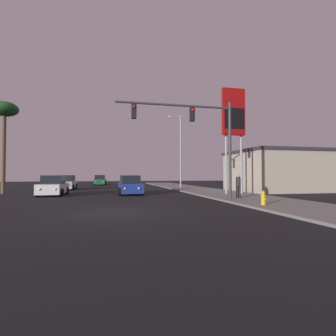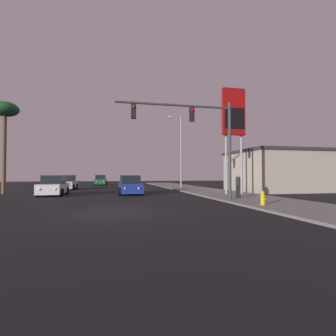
{
  "view_description": "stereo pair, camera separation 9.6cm",
  "coord_description": "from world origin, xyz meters",
  "px_view_note": "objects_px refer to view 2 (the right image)",
  "views": [
    {
      "loc": [
        -0.16,
        -12.4,
        1.74
      ],
      "look_at": [
        4.69,
        9.19,
        2.3
      ],
      "focal_mm": 28.0,
      "sensor_mm": 36.0,
      "label": 1
    },
    {
      "loc": [
        -0.07,
        -12.42,
        1.74
      ],
      "look_at": [
        4.69,
        9.19,
        2.3
      ],
      "focal_mm": 28.0,
      "sensor_mm": 36.0,
      "label": 2
    }
  ],
  "objects_px": {
    "car_white": "(53,186)",
    "street_lamp": "(180,148)",
    "pedestrian_on_sidewalk": "(238,185)",
    "gas_station_sign": "(234,118)",
    "car_blue": "(130,186)",
    "palm_tree_near": "(5,114)",
    "car_silver": "(67,183)",
    "fire_hydrant": "(263,198)",
    "traffic_light_mast": "(198,129)",
    "car_green": "(101,180)"
  },
  "relations": [
    {
      "from": "car_white",
      "to": "fire_hydrant",
      "type": "distance_m",
      "value": 16.77
    },
    {
      "from": "car_blue",
      "to": "palm_tree_near",
      "type": "relative_size",
      "value": 0.52
    },
    {
      "from": "car_white",
      "to": "car_silver",
      "type": "height_order",
      "value": "same"
    },
    {
      "from": "car_white",
      "to": "pedestrian_on_sidewalk",
      "type": "xyz_separation_m",
      "value": [
        13.37,
        -6.86,
        0.27
      ]
    },
    {
      "from": "car_white",
      "to": "gas_station_sign",
      "type": "xyz_separation_m",
      "value": [
        14.95,
        -3.08,
        5.86
      ]
    },
    {
      "from": "pedestrian_on_sidewalk",
      "to": "gas_station_sign",
      "type": "bearing_deg",
      "value": 67.35
    },
    {
      "from": "car_blue",
      "to": "car_white",
      "type": "bearing_deg",
      "value": -4.04
    },
    {
      "from": "car_blue",
      "to": "car_silver",
      "type": "bearing_deg",
      "value": -55.36
    },
    {
      "from": "pedestrian_on_sidewalk",
      "to": "palm_tree_near",
      "type": "xyz_separation_m",
      "value": [
        -18.16,
        9.68,
        6.25
      ]
    },
    {
      "from": "fire_hydrant",
      "to": "palm_tree_near",
      "type": "xyz_separation_m",
      "value": [
        -17.42,
        13.84,
        6.8
      ]
    },
    {
      "from": "traffic_light_mast",
      "to": "pedestrian_on_sidewalk",
      "type": "bearing_deg",
      "value": 9.4
    },
    {
      "from": "car_green",
      "to": "pedestrian_on_sidewalk",
      "type": "relative_size",
      "value": 2.6
    },
    {
      "from": "car_white",
      "to": "car_silver",
      "type": "bearing_deg",
      "value": -87.19
    },
    {
      "from": "car_blue",
      "to": "traffic_light_mast",
      "type": "distance_m",
      "value": 9.07
    },
    {
      "from": "car_white",
      "to": "palm_tree_near",
      "type": "xyz_separation_m",
      "value": [
        -4.79,
        2.82,
        6.52
      ]
    },
    {
      "from": "car_green",
      "to": "car_blue",
      "type": "bearing_deg",
      "value": 100.16
    },
    {
      "from": "car_blue",
      "to": "gas_station_sign",
      "type": "distance_m",
      "value": 10.76
    },
    {
      "from": "car_green",
      "to": "fire_hydrant",
      "type": "distance_m",
      "value": 34.14
    },
    {
      "from": "car_green",
      "to": "palm_tree_near",
      "type": "height_order",
      "value": "palm_tree_near"
    },
    {
      "from": "car_green",
      "to": "gas_station_sign",
      "type": "bearing_deg",
      "value": 117.14
    },
    {
      "from": "fire_hydrant",
      "to": "pedestrian_on_sidewalk",
      "type": "relative_size",
      "value": 0.46
    },
    {
      "from": "car_white",
      "to": "car_blue",
      "type": "bearing_deg",
      "value": 179.27
    },
    {
      "from": "palm_tree_near",
      "to": "car_blue",
      "type": "bearing_deg",
      "value": -15.16
    },
    {
      "from": "car_blue",
      "to": "fire_hydrant",
      "type": "xyz_separation_m",
      "value": [
        6.24,
        -10.81,
        -0.27
      ]
    },
    {
      "from": "car_blue",
      "to": "pedestrian_on_sidewalk",
      "type": "height_order",
      "value": "pedestrian_on_sidewalk"
    },
    {
      "from": "car_green",
      "to": "traffic_light_mast",
      "type": "height_order",
      "value": "traffic_light_mast"
    },
    {
      "from": "fire_hydrant",
      "to": "gas_station_sign",
      "type": "bearing_deg",
      "value": 73.76
    },
    {
      "from": "traffic_light_mast",
      "to": "fire_hydrant",
      "type": "distance_m",
      "value": 6.08
    },
    {
      "from": "traffic_light_mast",
      "to": "pedestrian_on_sidewalk",
      "type": "xyz_separation_m",
      "value": [
        3.07,
        0.51,
        -3.71
      ]
    },
    {
      "from": "gas_station_sign",
      "to": "pedestrian_on_sidewalk",
      "type": "relative_size",
      "value": 5.39
    },
    {
      "from": "car_green",
      "to": "pedestrian_on_sidewalk",
      "type": "bearing_deg",
      "value": 111.38
    },
    {
      "from": "car_blue",
      "to": "palm_tree_near",
      "type": "distance_m",
      "value": 13.29
    },
    {
      "from": "gas_station_sign",
      "to": "palm_tree_near",
      "type": "relative_size",
      "value": 1.07
    },
    {
      "from": "pedestrian_on_sidewalk",
      "to": "palm_tree_near",
      "type": "bearing_deg",
      "value": 151.95
    },
    {
      "from": "street_lamp",
      "to": "pedestrian_on_sidewalk",
      "type": "xyz_separation_m",
      "value": [
        0.24,
        -14.7,
        -4.08
      ]
    },
    {
      "from": "street_lamp",
      "to": "gas_station_sign",
      "type": "distance_m",
      "value": 11.18
    },
    {
      "from": "street_lamp",
      "to": "fire_hydrant",
      "type": "xyz_separation_m",
      "value": [
        -0.5,
        -18.87,
        -4.63
      ]
    },
    {
      "from": "fire_hydrant",
      "to": "street_lamp",
      "type": "bearing_deg",
      "value": 88.48
    },
    {
      "from": "car_green",
      "to": "car_white",
      "type": "distance_m",
      "value": 21.96
    },
    {
      "from": "car_white",
      "to": "traffic_light_mast",
      "type": "distance_m",
      "value": 13.27
    },
    {
      "from": "street_lamp",
      "to": "pedestrian_on_sidewalk",
      "type": "relative_size",
      "value": 5.39
    },
    {
      "from": "street_lamp",
      "to": "palm_tree_near",
      "type": "relative_size",
      "value": 1.07
    },
    {
      "from": "car_green",
      "to": "traffic_light_mast",
      "type": "xyz_separation_m",
      "value": [
        7.22,
        -29.12,
        3.98
      ]
    },
    {
      "from": "car_green",
      "to": "gas_station_sign",
      "type": "xyz_separation_m",
      "value": [
        11.87,
        -24.83,
        5.86
      ]
    },
    {
      "from": "street_lamp",
      "to": "car_green",
      "type": "bearing_deg",
      "value": 125.87
    },
    {
      "from": "fire_hydrant",
      "to": "car_blue",
      "type": "bearing_deg",
      "value": 120.0
    },
    {
      "from": "car_silver",
      "to": "traffic_light_mast",
      "type": "bearing_deg",
      "value": 124.23
    },
    {
      "from": "fire_hydrant",
      "to": "pedestrian_on_sidewalk",
      "type": "xyz_separation_m",
      "value": [
        0.74,
        4.17,
        0.55
      ]
    },
    {
      "from": "car_blue",
      "to": "fire_hydrant",
      "type": "height_order",
      "value": "car_blue"
    },
    {
      "from": "car_white",
      "to": "street_lamp",
      "type": "distance_m",
      "value": 15.91
    }
  ]
}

